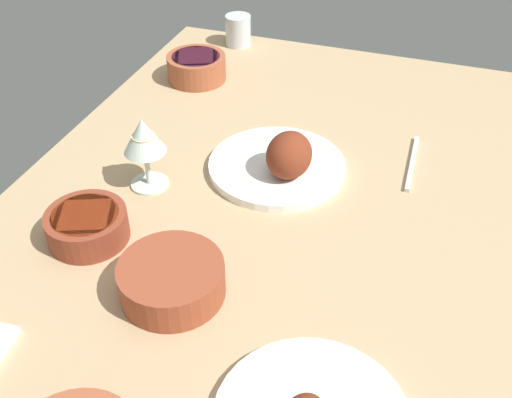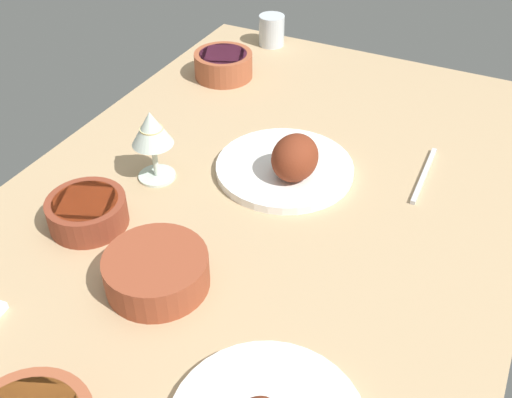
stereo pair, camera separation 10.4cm
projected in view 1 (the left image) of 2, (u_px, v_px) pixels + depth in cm
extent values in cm
cube|color=tan|center=(256.00, 217.00, 106.41)|extent=(140.00, 90.00, 4.00)
cylinder|color=white|center=(279.00, 167.00, 113.58)|extent=(26.12, 26.12, 1.60)
ellipsoid|color=maroon|center=(289.00, 155.00, 108.30)|extent=(9.95, 8.32, 8.51)
cylinder|color=brown|center=(87.00, 226.00, 97.51)|extent=(13.34, 13.34, 5.07)
cylinder|color=#9E3314|center=(85.00, 217.00, 96.24)|extent=(10.94, 10.94, 1.00)
cylinder|color=#A35133|center=(196.00, 68.00, 141.58)|extent=(13.88, 13.88, 5.97)
cylinder|color=#4C192D|center=(196.00, 58.00, 140.03)|extent=(11.38, 11.38, 1.00)
cylinder|color=brown|center=(172.00, 280.00, 87.77)|extent=(15.79, 15.79, 5.52)
cylinder|color=white|center=(170.00, 269.00, 86.37)|extent=(12.95, 12.95, 1.00)
cylinder|color=silver|center=(149.00, 185.00, 110.00)|extent=(7.00, 7.00, 0.50)
cylinder|color=silver|center=(147.00, 168.00, 107.67)|extent=(1.00, 1.00, 7.00)
cone|color=silver|center=(142.00, 137.00, 103.46)|extent=(7.60, 7.60, 6.50)
cylinder|color=beige|center=(143.00, 144.00, 104.37)|extent=(4.18, 4.18, 2.80)
cylinder|color=silver|center=(238.00, 30.00, 156.48)|extent=(6.68, 6.68, 7.86)
cube|color=silver|center=(412.00, 163.00, 115.29)|extent=(18.57, 1.39, 0.80)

